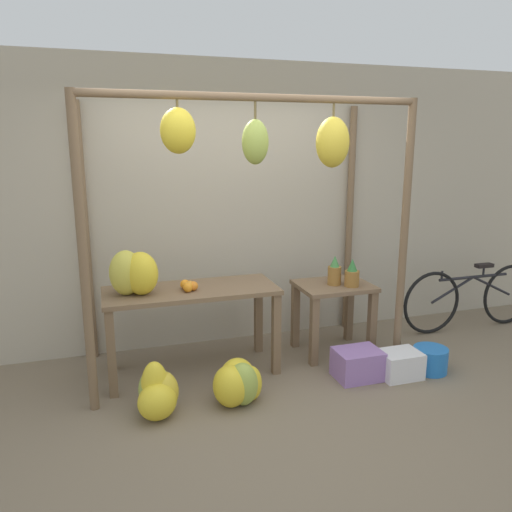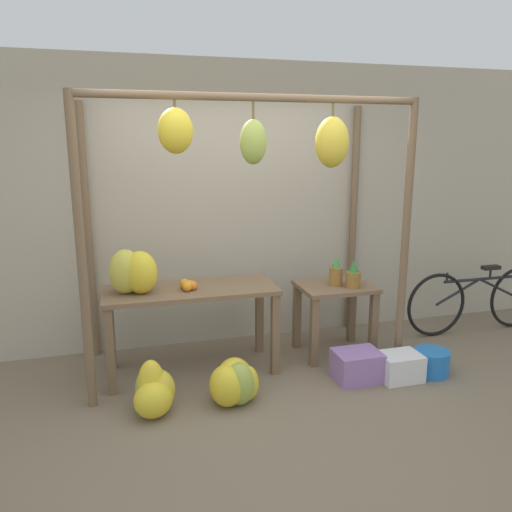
{
  "view_description": "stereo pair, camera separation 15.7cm",
  "coord_description": "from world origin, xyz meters",
  "px_view_note": "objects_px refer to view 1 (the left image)",
  "views": [
    {
      "loc": [
        -1.21,
        -3.32,
        2.02
      ],
      "look_at": [
        0.1,
        0.83,
        1.03
      ],
      "focal_mm": 35.0,
      "sensor_mm": 36.0,
      "label": 1
    },
    {
      "loc": [
        -1.06,
        -3.36,
        2.02
      ],
      "look_at": [
        0.1,
        0.83,
        1.03
      ],
      "focal_mm": 35.0,
      "sensor_mm": 36.0,
      "label": 2
    }
  ],
  "objects_px": {
    "fruit_crate_white": "(358,364)",
    "fruit_crate_purple": "(400,364)",
    "parked_bicycle": "(472,297)",
    "banana_pile_ground_left": "(157,393)",
    "banana_pile_on_table": "(134,273)",
    "orange_pile": "(189,286)",
    "blue_bucket": "(430,360)",
    "banana_pile_ground_right": "(238,383)",
    "pineapple_cluster": "(343,274)"
  },
  "relations": [
    {
      "from": "fruit_crate_white",
      "to": "fruit_crate_purple",
      "type": "relative_size",
      "value": 1.11
    },
    {
      "from": "parked_bicycle",
      "to": "banana_pile_ground_left",
      "type": "bearing_deg",
      "value": -167.57
    },
    {
      "from": "banana_pile_on_table",
      "to": "fruit_crate_purple",
      "type": "bearing_deg",
      "value": -15.68
    },
    {
      "from": "banana_pile_on_table",
      "to": "banana_pile_ground_left",
      "type": "relative_size",
      "value": 1.06
    },
    {
      "from": "banana_pile_on_table",
      "to": "fruit_crate_white",
      "type": "relative_size",
      "value": 1.21
    },
    {
      "from": "banana_pile_on_table",
      "to": "fruit_crate_purple",
      "type": "distance_m",
      "value": 2.43
    },
    {
      "from": "orange_pile",
      "to": "fruit_crate_purple",
      "type": "bearing_deg",
      "value": -18.88
    },
    {
      "from": "blue_bucket",
      "to": "fruit_crate_purple",
      "type": "xyz_separation_m",
      "value": [
        -0.32,
        -0.01,
        0.0
      ]
    },
    {
      "from": "banana_pile_ground_right",
      "to": "fruit_crate_purple",
      "type": "height_order",
      "value": "banana_pile_ground_right"
    },
    {
      "from": "banana_pile_ground_right",
      "to": "pineapple_cluster",
      "type": "bearing_deg",
      "value": 26.61
    },
    {
      "from": "banana_pile_on_table",
      "to": "orange_pile",
      "type": "relative_size",
      "value": 2.64
    },
    {
      "from": "orange_pile",
      "to": "fruit_crate_purple",
      "type": "distance_m",
      "value": 1.97
    },
    {
      "from": "orange_pile",
      "to": "banana_pile_ground_left",
      "type": "xyz_separation_m",
      "value": [
        -0.36,
        -0.58,
        -0.65
      ]
    },
    {
      "from": "orange_pile",
      "to": "banana_pile_ground_left",
      "type": "bearing_deg",
      "value": -121.85
    },
    {
      "from": "banana_pile_on_table",
      "to": "blue_bucket",
      "type": "distance_m",
      "value": 2.73
    },
    {
      "from": "banana_pile_ground_right",
      "to": "fruit_crate_purple",
      "type": "relative_size",
      "value": 1.37
    },
    {
      "from": "banana_pile_ground_left",
      "to": "fruit_crate_purple",
      "type": "relative_size",
      "value": 1.27
    },
    {
      "from": "fruit_crate_white",
      "to": "blue_bucket",
      "type": "height_order",
      "value": "fruit_crate_white"
    },
    {
      "from": "banana_pile_ground_right",
      "to": "fruit_crate_purple",
      "type": "distance_m",
      "value": 1.48
    },
    {
      "from": "fruit_crate_white",
      "to": "parked_bicycle",
      "type": "distance_m",
      "value": 1.93
    },
    {
      "from": "fruit_crate_purple",
      "to": "banana_pile_ground_right",
      "type": "bearing_deg",
      "value": -179.94
    },
    {
      "from": "banana_pile_on_table",
      "to": "parked_bicycle",
      "type": "relative_size",
      "value": 0.28
    },
    {
      "from": "orange_pile",
      "to": "fruit_crate_purple",
      "type": "height_order",
      "value": "orange_pile"
    },
    {
      "from": "banana_pile_ground_left",
      "to": "fruit_crate_white",
      "type": "xyz_separation_m",
      "value": [
        1.74,
        0.07,
        -0.04
      ]
    },
    {
      "from": "banana_pile_ground_right",
      "to": "fruit_crate_white",
      "type": "xyz_separation_m",
      "value": [
        1.11,
        0.09,
        -0.04
      ]
    },
    {
      "from": "orange_pile",
      "to": "parked_bicycle",
      "type": "xyz_separation_m",
      "value": [
        3.16,
        0.2,
        -0.46
      ]
    },
    {
      "from": "banana_pile_on_table",
      "to": "blue_bucket",
      "type": "relative_size",
      "value": 1.56
    },
    {
      "from": "fruit_crate_purple",
      "to": "banana_pile_on_table",
      "type": "bearing_deg",
      "value": 164.32
    },
    {
      "from": "pineapple_cluster",
      "to": "blue_bucket",
      "type": "bearing_deg",
      "value": -45.01
    },
    {
      "from": "banana_pile_ground_right",
      "to": "fruit_crate_white",
      "type": "distance_m",
      "value": 1.12
    },
    {
      "from": "banana_pile_ground_left",
      "to": "banana_pile_on_table",
      "type": "bearing_deg",
      "value": 98.52
    },
    {
      "from": "blue_bucket",
      "to": "banana_pile_on_table",
      "type": "bearing_deg",
      "value": 166.48
    },
    {
      "from": "banana_pile_on_table",
      "to": "pineapple_cluster",
      "type": "distance_m",
      "value": 1.93
    },
    {
      "from": "banana_pile_ground_left",
      "to": "pineapple_cluster",
      "type": "bearing_deg",
      "value": 17.69
    },
    {
      "from": "banana_pile_on_table",
      "to": "fruit_crate_white",
      "type": "bearing_deg",
      "value": -15.99
    },
    {
      "from": "parked_bicycle",
      "to": "fruit_crate_purple",
      "type": "relative_size",
      "value": 4.83
    },
    {
      "from": "banana_pile_ground_right",
      "to": "banana_pile_on_table",
      "type": "bearing_deg",
      "value": 139.33
    },
    {
      "from": "banana_pile_on_table",
      "to": "banana_pile_ground_right",
      "type": "relative_size",
      "value": 0.98
    },
    {
      "from": "fruit_crate_white",
      "to": "blue_bucket",
      "type": "bearing_deg",
      "value": -6.75
    },
    {
      "from": "banana_pile_on_table",
      "to": "banana_pile_ground_left",
      "type": "xyz_separation_m",
      "value": [
        0.09,
        -0.6,
        -0.79
      ]
    },
    {
      "from": "orange_pile",
      "to": "fruit_crate_purple",
      "type": "xyz_separation_m",
      "value": [
        1.74,
        -0.6,
        -0.71
      ]
    },
    {
      "from": "parked_bicycle",
      "to": "fruit_crate_purple",
      "type": "xyz_separation_m",
      "value": [
        -1.41,
        -0.79,
        -0.24
      ]
    },
    {
      "from": "banana_pile_on_table",
      "to": "banana_pile_ground_right",
      "type": "height_order",
      "value": "banana_pile_on_table"
    },
    {
      "from": "orange_pile",
      "to": "banana_pile_ground_right",
      "type": "height_order",
      "value": "orange_pile"
    },
    {
      "from": "pineapple_cluster",
      "to": "blue_bucket",
      "type": "distance_m",
      "value": 1.09
    },
    {
      "from": "banana_pile_on_table",
      "to": "orange_pile",
      "type": "bearing_deg",
      "value": -2.44
    },
    {
      "from": "banana_pile_on_table",
      "to": "fruit_crate_white",
      "type": "height_order",
      "value": "banana_pile_on_table"
    },
    {
      "from": "orange_pile",
      "to": "fruit_crate_white",
      "type": "bearing_deg",
      "value": -20.1
    },
    {
      "from": "pineapple_cluster",
      "to": "parked_bicycle",
      "type": "bearing_deg",
      "value": 6.43
    },
    {
      "from": "banana_pile_ground_right",
      "to": "blue_bucket",
      "type": "xyz_separation_m",
      "value": [
        1.8,
        0.01,
        -0.06
      ]
    }
  ]
}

